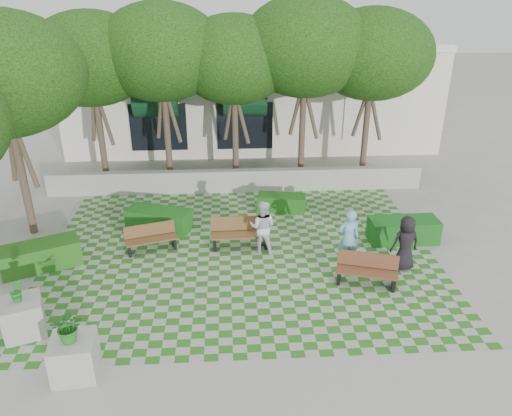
{
  "coord_description": "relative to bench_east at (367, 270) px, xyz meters",
  "views": [
    {
      "loc": [
        -0.34,
        -12.51,
        7.92
      ],
      "look_at": [
        0.5,
        1.5,
        1.4
      ],
      "focal_mm": 35.0,
      "sensor_mm": 36.0,
      "label": 1
    }
  ],
  "objects": [
    {
      "name": "hedge_east",
      "position": [
        1.85,
        2.43,
        -0.04
      ],
      "size": [
        2.23,
        0.92,
        0.78
      ],
      "primitive_type": "cube",
      "rotation": [
        0.0,
        0.0,
        0.02
      ],
      "color": "#144E18",
      "rests_on": "ground"
    },
    {
      "name": "ground",
      "position": [
        -3.49,
        0.76,
        -0.43
      ],
      "size": [
        90.0,
        90.0,
        0.0
      ],
      "primitive_type": "plane",
      "color": "gray",
      "rests_on": "ground"
    },
    {
      "name": "bench_west",
      "position": [
        -6.32,
        2.32,
        -0.03
      ],
      "size": [
        1.68,
        0.97,
        0.84
      ],
      "rotation": [
        0.0,
        0.0,
        0.29
      ],
      "color": "brown",
      "rests_on": "ground"
    },
    {
      "name": "person_blue",
      "position": [
        -0.33,
        1.03,
        0.49
      ],
      "size": [
        0.67,
        0.44,
        1.83
      ],
      "primitive_type": "imported",
      "rotation": [
        0.0,
        0.0,
        3.15
      ],
      "color": "#6DA8C7",
      "rests_on": "ground"
    },
    {
      "name": "building",
      "position": [
        -2.56,
        14.84,
        2.09
      ],
      "size": [
        18.0,
        8.92,
        5.15
      ],
      "color": "silver",
      "rests_on": "ground"
    },
    {
      "name": "bench_east",
      "position": [
        0.0,
        0.0,
        0.0
      ],
      "size": [
        1.79,
        1.04,
        0.89
      ],
      "rotation": [
        0.0,
        0.0,
        -0.3
      ],
      "color": "brown",
      "rests_on": "ground"
    },
    {
      "name": "tree_row",
      "position": [
        -5.35,
        6.72,
        4.75
      ],
      "size": [
        17.7,
        13.4,
        7.41
      ],
      "color": "#47382B",
      "rests_on": "ground"
    },
    {
      "name": "lawn",
      "position": [
        -3.49,
        1.76,
        -0.42
      ],
      "size": [
        12.0,
        12.0,
        0.0
      ],
      "primitive_type": "plane",
      "color": "#2B721E",
      "rests_on": "ground"
    },
    {
      "name": "retaining_wall",
      "position": [
        -3.49,
        6.96,
        0.02
      ],
      "size": [
        15.0,
        0.36,
        0.9
      ],
      "primitive_type": "cube",
      "color": "#9E9B93",
      "rests_on": "ground"
    },
    {
      "name": "sidewalk_south",
      "position": [
        -3.49,
        -3.94,
        -0.42
      ],
      "size": [
        16.0,
        2.0,
        0.01
      ],
      "primitive_type": "cube",
      "color": "#9E9B93",
      "rests_on": "ground"
    },
    {
      "name": "hedge_midleft",
      "position": [
        -6.23,
        3.72,
        -0.05
      ],
      "size": [
        2.31,
        1.51,
        0.75
      ],
      "primitive_type": "cube",
      "rotation": [
        0.0,
        0.0,
        -0.33
      ],
      "color": "#165318",
      "rests_on": "ground"
    },
    {
      "name": "person_white",
      "position": [
        -2.8,
        2.03,
        0.43
      ],
      "size": [
        0.98,
        0.85,
        1.72
      ],
      "primitive_type": "imported",
      "rotation": [
        0.0,
        0.0,
        2.87
      ],
      "color": "silver",
      "rests_on": "ground"
    },
    {
      "name": "sidewalk_west",
      "position": [
        -10.69,
        1.76,
        -0.42
      ],
      "size": [
        2.0,
        12.0,
        0.01
      ],
      "primitive_type": "cube",
      "color": "#9E9B93",
      "rests_on": "ground"
    },
    {
      "name": "bench_mid",
      "position": [
        -3.49,
        2.38,
        0.04
      ],
      "size": [
        1.86,
        0.65,
        0.97
      ],
      "rotation": [
        0.0,
        0.0,
        0.02
      ],
      "color": "brown",
      "rests_on": "ground"
    },
    {
      "name": "planter_front",
      "position": [
        -7.24,
        -3.13,
        0.24
      ],
      "size": [
        1.01,
        1.01,
        1.65
      ],
      "rotation": [
        0.0,
        0.0,
        0.09
      ],
      "color": "#9E9B93",
      "rests_on": "ground"
    },
    {
      "name": "hedge_west",
      "position": [
        -9.46,
        1.45,
        -0.04
      ],
      "size": [
        2.4,
        1.74,
        0.78
      ],
      "primitive_type": "cube",
      "rotation": [
        0.0,
        0.0,
        0.43
      ],
      "color": "#1E5316",
      "rests_on": "ground"
    },
    {
      "name": "hedge_midright",
      "position": [
        -1.88,
        5.01,
        -0.12
      ],
      "size": [
        1.86,
        1.03,
        0.62
      ],
      "primitive_type": "cube",
      "rotation": [
        0.0,
        0.0,
        -0.19
      ],
      "color": "#174F15",
      "rests_on": "ground"
    },
    {
      "name": "person_dark",
      "position": [
        1.31,
        0.76,
        0.41
      ],
      "size": [
        0.87,
        0.62,
        1.69
      ],
      "primitive_type": "imported",
      "rotation": [
        0.0,
        0.0,
        3.24
      ],
      "color": "black",
      "rests_on": "ground"
    },
    {
      "name": "planter_back",
      "position": [
        -8.86,
        -1.62,
        0.08
      ],
      "size": [
        1.18,
        1.18,
        1.53
      ],
      "rotation": [
        0.0,
        0.0,
        0.35
      ],
      "color": "#9E9B93",
      "rests_on": "ground"
    }
  ]
}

